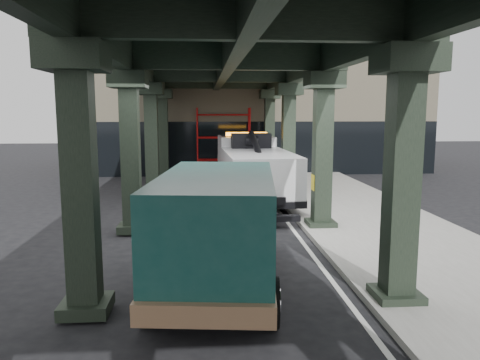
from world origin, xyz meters
name	(u,v)px	position (x,y,z in m)	size (l,w,h in m)	color
ground	(247,249)	(0.00, 0.00, 0.00)	(90.00, 90.00, 0.00)	black
sidewalk	(377,226)	(4.50, 2.00, 0.07)	(5.00, 40.00, 0.15)	gray
lane_stripe	(293,230)	(1.70, 2.00, 0.01)	(0.12, 38.00, 0.01)	silver
viaduct	(228,56)	(-0.40, 2.00, 5.46)	(7.40, 32.00, 6.40)	black
building	(249,108)	(2.00, 20.00, 4.00)	(22.00, 10.00, 8.00)	#C6B793
scaffolding	(223,141)	(0.00, 14.64, 2.11)	(3.08, 0.88, 4.00)	#BB0F0F
tow_truck	(252,166)	(0.94, 7.56, 1.45)	(2.97, 9.16, 2.97)	black
towed_van	(219,225)	(-0.86, -2.66, 1.35)	(3.09, 6.44, 2.52)	#12413B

